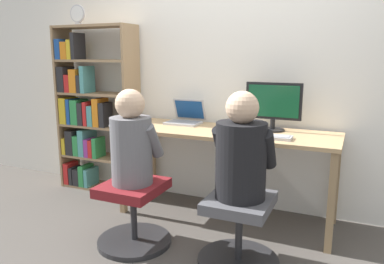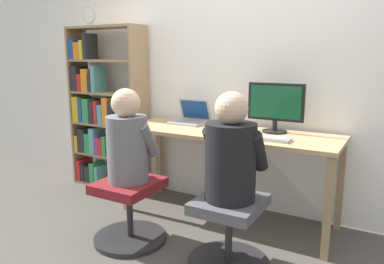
{
  "view_description": "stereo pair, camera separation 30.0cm",
  "coord_description": "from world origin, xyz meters",
  "px_view_note": "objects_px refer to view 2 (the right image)",
  "views": [
    {
      "loc": [
        0.96,
        -2.56,
        1.37
      ],
      "look_at": [
        -0.23,
        0.12,
        0.76
      ],
      "focal_mm": 35.0,
      "sensor_mm": 36.0,
      "label": 1
    },
    {
      "loc": [
        1.23,
        -2.43,
        1.37
      ],
      "look_at": [
        -0.23,
        0.12,
        0.76
      ],
      "focal_mm": 35.0,
      "sensor_mm": 36.0,
      "label": 2
    }
  ],
  "objects_px": {
    "person_at_monitor": "(231,154)",
    "person_at_laptop": "(128,141)",
    "keyboard": "(262,137)",
    "desktop_monitor": "(275,107)",
    "bookshelf": "(99,112)",
    "laptop": "(190,118)",
    "office_chair_right": "(130,210)",
    "office_chair_left": "(229,231)",
    "desk_clock": "(89,15)"
  },
  "relations": [
    {
      "from": "laptop",
      "to": "desk_clock",
      "type": "relative_size",
      "value": 1.64
    },
    {
      "from": "bookshelf",
      "to": "office_chair_right",
      "type": "bearing_deg",
      "value": -38.52
    },
    {
      "from": "laptop",
      "to": "office_chair_right",
      "type": "distance_m",
      "value": 1.03
    },
    {
      "from": "desktop_monitor",
      "to": "laptop",
      "type": "bearing_deg",
      "value": 179.15
    },
    {
      "from": "desktop_monitor",
      "to": "desk_clock",
      "type": "xyz_separation_m",
      "value": [
        -1.89,
        -0.06,
        0.79
      ]
    },
    {
      "from": "bookshelf",
      "to": "office_chair_left",
      "type": "bearing_deg",
      "value": -23.44
    },
    {
      "from": "office_chair_left",
      "to": "bookshelf",
      "type": "relative_size",
      "value": 0.33
    },
    {
      "from": "laptop",
      "to": "keyboard",
      "type": "height_order",
      "value": "laptop"
    },
    {
      "from": "office_chair_left",
      "to": "laptop",
      "type": "bearing_deg",
      "value": 133.22
    },
    {
      "from": "desktop_monitor",
      "to": "bookshelf",
      "type": "relative_size",
      "value": 0.27
    },
    {
      "from": "keyboard",
      "to": "bookshelf",
      "type": "distance_m",
      "value": 1.9
    },
    {
      "from": "keyboard",
      "to": "laptop",
      "type": "bearing_deg",
      "value": 158.83
    },
    {
      "from": "laptop",
      "to": "bookshelf",
      "type": "relative_size",
      "value": 0.18
    },
    {
      "from": "office_chair_left",
      "to": "office_chair_right",
      "type": "height_order",
      "value": "same"
    },
    {
      "from": "bookshelf",
      "to": "person_at_laptop",
      "type": "bearing_deg",
      "value": -38.37
    },
    {
      "from": "laptop",
      "to": "person_at_monitor",
      "type": "relative_size",
      "value": 0.44
    },
    {
      "from": "desktop_monitor",
      "to": "office_chair_right",
      "type": "relative_size",
      "value": 0.84
    },
    {
      "from": "keyboard",
      "to": "person_at_laptop",
      "type": "height_order",
      "value": "person_at_laptop"
    },
    {
      "from": "office_chair_right",
      "to": "person_at_laptop",
      "type": "height_order",
      "value": "person_at_laptop"
    },
    {
      "from": "person_at_laptop",
      "to": "desktop_monitor",
      "type": "bearing_deg",
      "value": 46.38
    },
    {
      "from": "desktop_monitor",
      "to": "office_chair_left",
      "type": "distance_m",
      "value": 1.08
    },
    {
      "from": "office_chair_left",
      "to": "person_at_laptop",
      "type": "bearing_deg",
      "value": -176.88
    },
    {
      "from": "person_at_laptop",
      "to": "office_chair_left",
      "type": "bearing_deg",
      "value": 3.12
    },
    {
      "from": "desktop_monitor",
      "to": "office_chair_right",
      "type": "xyz_separation_m",
      "value": [
        -0.81,
        -0.85,
        -0.72
      ]
    },
    {
      "from": "person_at_monitor",
      "to": "bookshelf",
      "type": "bearing_deg",
      "value": 156.68
    },
    {
      "from": "office_chair_right",
      "to": "desk_clock",
      "type": "bearing_deg",
      "value": 143.76
    },
    {
      "from": "keyboard",
      "to": "bookshelf",
      "type": "xyz_separation_m",
      "value": [
        -1.87,
        0.29,
        0.01
      ]
    },
    {
      "from": "laptop",
      "to": "bookshelf",
      "type": "distance_m",
      "value": 1.08
    },
    {
      "from": "keyboard",
      "to": "person_at_monitor",
      "type": "xyz_separation_m",
      "value": [
        -0.02,
        -0.51,
        -0.01
      ]
    },
    {
      "from": "person_at_monitor",
      "to": "person_at_laptop",
      "type": "xyz_separation_m",
      "value": [
        -0.78,
        -0.05,
        0.0
      ]
    },
    {
      "from": "person_at_laptop",
      "to": "desk_clock",
      "type": "xyz_separation_m",
      "value": [
        -1.08,
        0.79,
        0.98
      ]
    },
    {
      "from": "office_chair_left",
      "to": "desk_clock",
      "type": "xyz_separation_m",
      "value": [
        -1.86,
        0.74,
        1.51
      ]
    },
    {
      "from": "office_chair_left",
      "to": "person_at_laptop",
      "type": "xyz_separation_m",
      "value": [
        -0.78,
        -0.04,
        0.52
      ]
    },
    {
      "from": "person_at_monitor",
      "to": "bookshelf",
      "type": "relative_size",
      "value": 0.42
    },
    {
      "from": "keyboard",
      "to": "desk_clock",
      "type": "height_order",
      "value": "desk_clock"
    },
    {
      "from": "office_chair_left",
      "to": "bookshelf",
      "type": "bearing_deg",
      "value": 156.56
    },
    {
      "from": "office_chair_left",
      "to": "desktop_monitor",
      "type": "bearing_deg",
      "value": 88.27
    },
    {
      "from": "person_at_monitor",
      "to": "desk_clock",
      "type": "bearing_deg",
      "value": 158.38
    },
    {
      "from": "office_chair_left",
      "to": "desk_clock",
      "type": "bearing_deg",
      "value": 158.25
    },
    {
      "from": "office_chair_right",
      "to": "office_chair_left",
      "type": "bearing_deg",
      "value": 3.45
    },
    {
      "from": "person_at_laptop",
      "to": "desk_clock",
      "type": "bearing_deg",
      "value": 143.92
    },
    {
      "from": "desktop_monitor",
      "to": "office_chair_left",
      "type": "height_order",
      "value": "desktop_monitor"
    },
    {
      "from": "keyboard",
      "to": "desktop_monitor",
      "type": "bearing_deg",
      "value": 89.25
    },
    {
      "from": "laptop",
      "to": "person_at_laptop",
      "type": "xyz_separation_m",
      "value": [
        -0.02,
        -0.86,
        -0.04
      ]
    },
    {
      "from": "office_chair_left",
      "to": "desk_clock",
      "type": "height_order",
      "value": "desk_clock"
    },
    {
      "from": "desktop_monitor",
      "to": "bookshelf",
      "type": "bearing_deg",
      "value": -179.94
    },
    {
      "from": "person_at_laptop",
      "to": "desk_clock",
      "type": "relative_size",
      "value": 3.63
    },
    {
      "from": "office_chair_left",
      "to": "person_at_monitor",
      "type": "bearing_deg",
      "value": 90.0
    },
    {
      "from": "office_chair_right",
      "to": "person_at_laptop",
      "type": "bearing_deg",
      "value": 90.0
    },
    {
      "from": "keyboard",
      "to": "office_chair_left",
      "type": "height_order",
      "value": "keyboard"
    }
  ]
}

